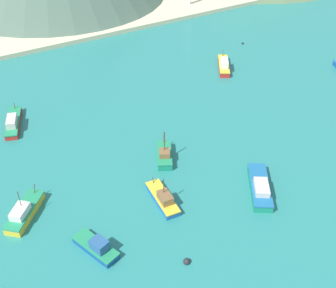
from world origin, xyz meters
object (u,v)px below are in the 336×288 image
object	(u,v)px
fishing_boat_5	(13,122)
buoy_1	(243,44)
fishing_boat_1	(224,65)
fishing_boat_4	(97,247)
fishing_boat_9	(260,187)
buoy_2	(187,262)
fishing_boat_6	(24,212)
fishing_boat_0	(163,199)
fishing_boat_7	(164,155)

from	to	relation	value
fishing_boat_5	buoy_1	size ratio (longest dim) A/B	15.99
fishing_boat_1	fishing_boat_4	bearing A→B (deg)	-143.12
fishing_boat_9	buoy_1	distance (m)	57.86
fishing_boat_9	buoy_2	size ratio (longest dim) A/B	10.38
fishing_boat_5	buoy_1	xyz separation A→B (m)	(63.35, 8.18, -0.78)
fishing_boat_9	buoy_2	distance (m)	18.97
fishing_boat_1	fishing_boat_5	size ratio (longest dim) A/B	0.88
fishing_boat_5	buoy_2	world-z (taller)	fishing_boat_5
fishing_boat_9	buoy_1	xyz separation A→B (m)	(33.30, 47.30, -0.78)
fishing_boat_6	fishing_boat_4	bearing A→B (deg)	-59.13
fishing_boat_6	buoy_1	size ratio (longest dim) A/B	12.35
fishing_boat_0	fishing_boat_4	bearing A→B (deg)	-163.73
fishing_boat_0	fishing_boat_1	bearing A→B (deg)	42.56
buoy_2	fishing_boat_7	bearing A→B (deg)	67.99
fishing_boat_5	fishing_boat_4	bearing A→B (deg)	-86.63
fishing_boat_4	fishing_boat_9	bearing A→B (deg)	-3.95
fishing_boat_6	fishing_boat_7	bearing A→B (deg)	3.25
fishing_boat_0	fishing_boat_4	world-z (taller)	fishing_boat_0
buoy_2	fishing_boat_0	bearing A→B (deg)	75.89
fishing_boat_4	fishing_boat_5	distance (m)	37.27
fishing_boat_6	buoy_2	xyz separation A→B (m)	(16.95, -19.84, -0.77)
fishing_boat_0	fishing_boat_9	bearing A→B (deg)	-20.84
fishing_boat_9	fishing_boat_6	bearing A→B (deg)	158.59
buoy_1	fishing_boat_7	bearing A→B (deg)	-142.95
fishing_boat_0	fishing_boat_7	size ratio (longest dim) A/B	1.14
fishing_boat_6	fishing_boat_7	distance (m)	25.60
fishing_boat_0	buoy_1	distance (m)	63.72
fishing_boat_1	buoy_2	world-z (taller)	fishing_boat_1
fishing_boat_6	fishing_boat_9	world-z (taller)	fishing_boat_6
fishing_boat_7	buoy_2	bearing A→B (deg)	-112.01
fishing_boat_0	fishing_boat_7	bearing A→B (deg)	59.19
fishing_boat_7	buoy_2	size ratio (longest dim) A/B	7.38
fishing_boat_0	buoy_2	size ratio (longest dim) A/B	8.43
fishing_boat_5	fishing_boat_1	bearing A→B (deg)	-1.25
fishing_boat_4	fishing_boat_9	world-z (taller)	fishing_boat_4
fishing_boat_0	buoy_1	bearing A→B (deg)	40.78
fishing_boat_0	fishing_boat_9	size ratio (longest dim) A/B	0.81
fishing_boat_1	fishing_boat_7	bearing A→B (deg)	-142.26
fishing_boat_0	fishing_boat_4	size ratio (longest dim) A/B	1.09
fishing_boat_4	fishing_boat_5	size ratio (longest dim) A/B	0.73
fishing_boat_1	fishing_boat_4	size ratio (longest dim) A/B	1.22
fishing_boat_7	buoy_1	world-z (taller)	fishing_boat_7
fishing_boat_4	buoy_2	size ratio (longest dim) A/B	7.76
fishing_boat_0	buoy_2	xyz separation A→B (m)	(-2.98, -11.85, -0.65)
fishing_boat_4	fishing_boat_5	bearing A→B (deg)	93.37
fishing_boat_0	fishing_boat_1	distance (m)	47.82
fishing_boat_0	buoy_1	xyz separation A→B (m)	(48.25, 41.61, -0.71)
fishing_boat_6	buoy_1	bearing A→B (deg)	26.25
fishing_boat_1	fishing_boat_9	size ratio (longest dim) A/B	0.91
fishing_boat_4	fishing_boat_5	xyz separation A→B (m)	(-2.19, 37.20, 0.03)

